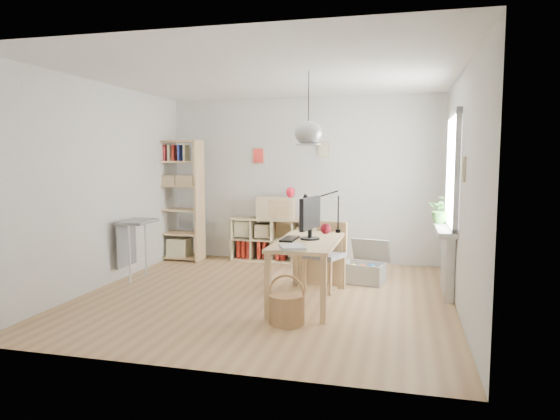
% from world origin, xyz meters
% --- Properties ---
extents(ground, '(4.50, 4.50, 0.00)m').
position_xyz_m(ground, '(0.00, 0.00, 0.00)').
color(ground, '#A88454').
rests_on(ground, ground).
extents(room_shell, '(4.50, 4.50, 4.50)m').
position_xyz_m(room_shell, '(0.55, -0.15, 2.00)').
color(room_shell, white).
rests_on(room_shell, ground).
extents(window_unit, '(0.07, 1.16, 1.46)m').
position_xyz_m(window_unit, '(2.23, 0.60, 1.55)').
color(window_unit, white).
rests_on(window_unit, ground).
extents(radiator, '(0.10, 0.80, 0.80)m').
position_xyz_m(radiator, '(2.19, 0.60, 0.40)').
color(radiator, silver).
rests_on(radiator, ground).
extents(windowsill, '(0.22, 1.20, 0.06)m').
position_xyz_m(windowsill, '(2.14, 0.60, 0.83)').
color(windowsill, silver).
rests_on(windowsill, radiator).
extents(desk, '(0.70, 1.50, 0.75)m').
position_xyz_m(desk, '(0.55, -0.15, 0.66)').
color(desk, '#D4B37A').
rests_on(desk, ground).
extents(cube_shelf, '(1.40, 0.38, 0.72)m').
position_xyz_m(cube_shelf, '(-0.47, 2.08, 0.30)').
color(cube_shelf, '#CEB788').
rests_on(cube_shelf, ground).
extents(tall_bookshelf, '(0.80, 0.38, 2.00)m').
position_xyz_m(tall_bookshelf, '(-2.04, 1.80, 1.09)').
color(tall_bookshelf, '#D4B37A').
rests_on(tall_bookshelf, ground).
extents(side_table, '(0.40, 0.55, 0.85)m').
position_xyz_m(side_table, '(-2.04, 0.35, 0.67)').
color(side_table, gray).
rests_on(side_table, ground).
extents(chair, '(0.55, 0.55, 0.88)m').
position_xyz_m(chair, '(0.68, 0.50, 0.50)').
color(chair, gray).
rests_on(chair, ground).
extents(wicker_basket, '(0.38, 0.37, 0.52)m').
position_xyz_m(wicker_basket, '(0.48, -0.95, 0.17)').
color(wicker_basket, '#AE844E').
rests_on(wicker_basket, ground).
extents(storage_chest, '(0.66, 0.71, 0.58)m').
position_xyz_m(storage_chest, '(1.15, 0.99, 0.19)').
color(storage_chest, silver).
rests_on(storage_chest, ground).
extents(monitor, '(0.23, 0.58, 0.50)m').
position_xyz_m(monitor, '(0.56, -0.09, 1.03)').
color(monitor, black).
rests_on(monitor, desk).
extents(keyboard, '(0.16, 0.42, 0.02)m').
position_xyz_m(keyboard, '(0.34, -0.17, 0.76)').
color(keyboard, black).
rests_on(keyboard, desk).
extents(task_lamp, '(0.48, 0.18, 0.51)m').
position_xyz_m(task_lamp, '(0.59, 0.46, 1.10)').
color(task_lamp, black).
rests_on(task_lamp, desk).
extents(yarn_ball, '(0.13, 0.13, 0.13)m').
position_xyz_m(yarn_ball, '(0.68, 0.38, 0.82)').
color(yarn_ball, '#4F0A16').
rests_on(yarn_ball, desk).
extents(paper_tray, '(0.35, 0.39, 0.03)m').
position_xyz_m(paper_tray, '(0.49, -0.72, 0.77)').
color(paper_tray, silver).
rests_on(paper_tray, desk).
extents(drawer_chest, '(0.64, 0.34, 0.35)m').
position_xyz_m(drawer_chest, '(-0.41, 2.04, 0.90)').
color(drawer_chest, '#CEB788').
rests_on(drawer_chest, cube_shelf).
extents(red_vase, '(0.14, 0.14, 0.17)m').
position_xyz_m(red_vase, '(-0.16, 2.04, 1.16)').
color(red_vase, '#A90E1D').
rests_on(red_vase, drawer_chest).
extents(potted_plant, '(0.35, 0.31, 0.36)m').
position_xyz_m(potted_plant, '(2.12, 0.95, 1.04)').
color(potted_plant, '#326A27').
rests_on(potted_plant, windowsill).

